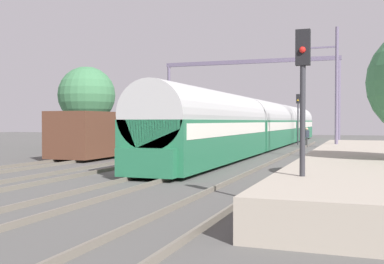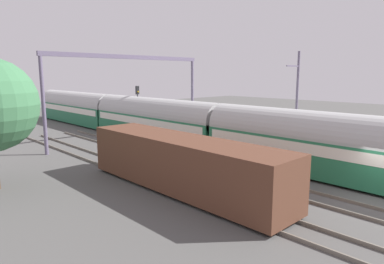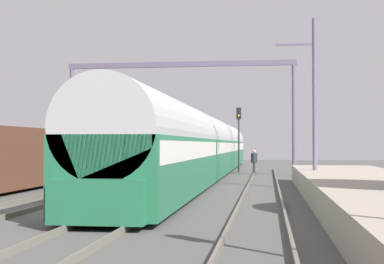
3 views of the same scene
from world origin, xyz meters
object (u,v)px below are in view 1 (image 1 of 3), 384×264
Objects in this scene: person_crossing at (307,135)px; railway_signal_near at (303,95)px; passenger_train at (267,125)px; freight_car at (120,133)px; railway_signal_far at (298,112)px; catenary_gantry at (249,82)px.

railway_signal_near is at bearing -134.71° from person_crossing.
passenger_train is 3.78× the size of freight_car.
passenger_train is at bearing -109.06° from railway_signal_far.
railway_signal_far is at bearing 61.54° from freight_car.
passenger_train is 3.06× the size of catenary_gantry.
passenger_train is at bearing 57.77° from freight_car.
person_crossing is 7.07m from catenary_gantry.
freight_car is 15.28m from catenary_gantry.
person_crossing is 0.38× the size of railway_signal_near.
catenary_gantry is at bearing 150.48° from passenger_train.
railway_signal_far is (1.92, 5.55, 1.17)m from passenger_train.
passenger_train is 28.44× the size of person_crossing.
catenary_gantry is at bearing 105.53° from railway_signal_near.
railway_signal_near is at bearing -74.47° from catenary_gantry.
passenger_train is 3.66m from person_crossing.
railway_signal_near reaches higher than person_crossing.
catenary_gantry is (-8.25, 29.70, 2.91)m from railway_signal_near.
railway_signal_near reaches higher than freight_car.
passenger_train is 29.30m from railway_signal_near.
freight_car is 2.65× the size of railway_signal_far.
railway_signal_far is at bearing 56.91° from person_crossing.
passenger_train reaches higher than person_crossing.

